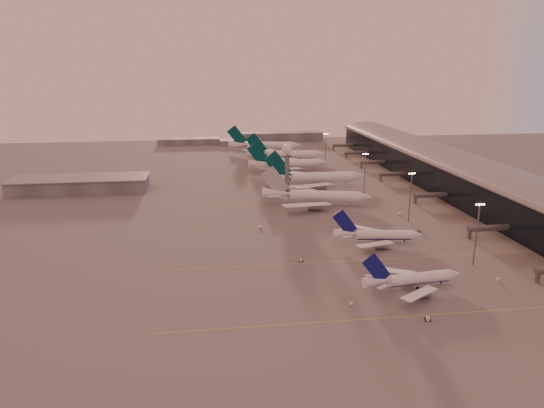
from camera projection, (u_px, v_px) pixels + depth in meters
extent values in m
plane|color=#5E5B5B|center=(325.00, 273.00, 178.81)|extent=(700.00, 700.00, 0.00)
cube|color=gold|center=(447.00, 314.00, 149.20)|extent=(180.00, 0.25, 0.02)
cube|color=gold|center=(393.00, 258.00, 192.13)|extent=(180.00, 0.25, 0.02)
cube|color=gold|center=(359.00, 224.00, 235.05)|extent=(180.00, 0.25, 0.02)
cube|color=gold|center=(335.00, 199.00, 277.97)|extent=(180.00, 0.25, 0.02)
cube|color=gold|center=(316.00, 180.00, 325.66)|extent=(180.00, 0.25, 0.02)
cube|color=black|center=(456.00, 176.00, 294.88)|extent=(36.00, 360.00, 18.00)
cylinder|color=slate|center=(458.00, 162.00, 292.43)|extent=(10.08, 360.00, 10.08)
cube|color=slate|center=(458.00, 162.00, 292.38)|extent=(40.00, 362.00, 0.80)
cube|color=slate|center=(538.00, 277.00, 170.11)|extent=(1.20, 1.20, 4.40)
cylinder|color=slate|center=(491.00, 228.00, 214.62)|extent=(22.00, 2.80, 2.80)
cube|color=slate|center=(470.00, 234.00, 213.99)|extent=(1.20, 1.20, 4.40)
cylinder|color=slate|center=(433.00, 195.00, 269.94)|extent=(22.00, 2.80, 2.80)
cube|color=slate|center=(415.00, 200.00, 269.31)|extent=(1.20, 1.20, 4.40)
cylinder|color=slate|center=(395.00, 174.00, 323.36)|extent=(22.00, 2.80, 2.80)
cube|color=slate|center=(381.00, 178.00, 322.73)|extent=(1.20, 1.20, 4.40)
cylinder|color=slate|center=(374.00, 162.00, 363.42)|extent=(22.00, 2.80, 2.80)
cube|color=slate|center=(361.00, 165.00, 362.79)|extent=(1.20, 1.20, 4.40)
cylinder|color=slate|center=(358.00, 153.00, 403.48)|extent=(22.00, 2.80, 2.80)
cube|color=slate|center=(346.00, 156.00, 402.85)|extent=(1.20, 1.20, 4.40)
cylinder|color=slate|center=(345.00, 145.00, 441.63)|extent=(22.00, 2.80, 2.80)
cube|color=slate|center=(334.00, 148.00, 441.00)|extent=(1.20, 1.20, 4.40)
cube|color=slate|center=(80.00, 184.00, 296.14)|extent=(80.00, 25.00, 8.00)
cube|color=slate|center=(79.00, 178.00, 295.00)|extent=(82.00, 27.00, 0.60)
cylinder|color=slate|center=(287.00, 174.00, 290.90)|extent=(2.60, 2.60, 22.00)
cylinder|color=slate|center=(287.00, 156.00, 287.77)|extent=(5.20, 5.20, 1.20)
sphere|color=white|center=(287.00, 149.00, 286.70)|extent=(6.40, 6.40, 6.40)
cylinder|color=slate|center=(287.00, 143.00, 285.69)|extent=(0.16, 0.16, 2.00)
cylinder|color=slate|center=(477.00, 234.00, 182.71)|extent=(0.56, 0.56, 25.00)
cube|color=slate|center=(480.00, 203.00, 179.44)|extent=(3.60, 0.25, 0.25)
sphere|color=#FFEABF|center=(476.00, 205.00, 179.36)|extent=(0.56, 0.56, 0.56)
sphere|color=#FFEABF|center=(479.00, 205.00, 179.48)|extent=(0.56, 0.56, 0.56)
sphere|color=#FFEABF|center=(481.00, 204.00, 179.61)|extent=(0.56, 0.56, 0.56)
sphere|color=#FFEABF|center=(484.00, 204.00, 179.74)|extent=(0.56, 0.56, 0.56)
cylinder|color=slate|center=(410.00, 197.00, 234.79)|extent=(0.56, 0.56, 25.00)
cube|color=slate|center=(412.00, 173.00, 231.52)|extent=(3.60, 0.25, 0.25)
sphere|color=#FFEABF|center=(409.00, 174.00, 231.44)|extent=(0.56, 0.56, 0.56)
sphere|color=#FFEABF|center=(411.00, 174.00, 231.57)|extent=(0.56, 0.56, 0.56)
sphere|color=#FFEABF|center=(413.00, 174.00, 231.69)|extent=(0.56, 0.56, 0.56)
sphere|color=#FFEABF|center=(415.00, 173.00, 231.82)|extent=(0.56, 0.56, 0.56)
cylinder|color=slate|center=(365.00, 173.00, 286.62)|extent=(0.56, 0.56, 25.00)
cube|color=slate|center=(366.00, 153.00, 283.35)|extent=(3.60, 0.25, 0.25)
sphere|color=#FFEABF|center=(363.00, 154.00, 283.27)|extent=(0.56, 0.56, 0.56)
sphere|color=#FFEABF|center=(365.00, 154.00, 283.40)|extent=(0.56, 0.56, 0.56)
sphere|color=#FFEABF|center=(367.00, 154.00, 283.52)|extent=(0.56, 0.56, 0.56)
sphere|color=#FFEABF|center=(368.00, 154.00, 283.65)|extent=(0.56, 0.56, 0.56)
cylinder|color=slate|center=(325.00, 149.00, 372.22)|extent=(0.56, 0.56, 25.00)
cube|color=slate|center=(326.00, 133.00, 368.94)|extent=(3.60, 0.25, 0.25)
sphere|color=#FFEABF|center=(324.00, 134.00, 368.86)|extent=(0.56, 0.56, 0.56)
sphere|color=#FFEABF|center=(325.00, 134.00, 368.99)|extent=(0.56, 0.56, 0.56)
sphere|color=#FFEABF|center=(327.00, 134.00, 369.12)|extent=(0.56, 0.56, 0.56)
sphere|color=#FFEABF|center=(328.00, 134.00, 369.24)|extent=(0.56, 0.56, 0.56)
cube|color=slate|center=(189.00, 141.00, 475.66)|extent=(60.00, 18.00, 6.00)
cube|color=slate|center=(278.00, 137.00, 496.13)|extent=(90.00, 20.00, 9.00)
cube|color=slate|center=(241.00, 142.00, 472.56)|extent=(40.00, 15.00, 5.00)
cylinder|color=white|center=(420.00, 279.00, 165.85)|extent=(22.85, 6.39, 3.84)
cylinder|color=navy|center=(419.00, 282.00, 166.08)|extent=(22.28, 5.27, 2.77)
cone|color=white|center=(454.00, 275.00, 168.99)|extent=(4.78, 4.31, 3.84)
cone|color=white|center=(377.00, 283.00, 161.97)|extent=(9.84, 4.89, 3.84)
cube|color=white|center=(419.00, 295.00, 155.91)|extent=(15.59, 12.37, 1.21)
cylinder|color=slate|center=(423.00, 296.00, 159.12)|extent=(4.62, 2.98, 2.50)
cube|color=slate|center=(423.00, 293.00, 158.82)|extent=(0.33, 0.29, 1.54)
cube|color=white|center=(392.00, 272.00, 173.55)|extent=(16.57, 9.49, 1.21)
cylinder|color=slate|center=(401.00, 278.00, 172.59)|extent=(4.62, 2.98, 2.50)
cube|color=slate|center=(401.00, 275.00, 172.30)|extent=(0.33, 0.29, 1.54)
cube|color=navy|center=(376.00, 270.00, 160.57)|extent=(10.51, 1.55, 11.45)
cube|color=white|center=(383.00, 288.00, 157.88)|extent=(4.56, 3.73, 0.25)
cube|color=white|center=(371.00, 277.00, 166.03)|extent=(4.66, 3.00, 0.25)
cylinder|color=black|center=(441.00, 284.00, 168.57)|extent=(0.51, 0.51, 1.01)
cylinder|color=black|center=(411.00, 284.00, 168.20)|extent=(1.16, 0.63, 1.11)
cylinder|color=black|center=(418.00, 290.00, 164.05)|extent=(1.16, 0.63, 1.11)
cylinder|color=white|center=(384.00, 236.00, 208.20)|extent=(23.86, 7.17, 4.01)
cylinder|color=navy|center=(384.00, 238.00, 208.44)|extent=(23.24, 5.99, 2.88)
cone|color=white|center=(417.00, 236.00, 208.13)|extent=(5.06, 4.59, 4.01)
cone|color=white|center=(345.00, 235.00, 208.14)|extent=(10.32, 5.31, 4.01)
cube|color=white|center=(375.00, 245.00, 198.93)|extent=(17.34, 9.58, 1.26)
cylinder|color=slate|center=(381.00, 248.00, 201.66)|extent=(4.87, 3.20, 2.60)
cube|color=slate|center=(381.00, 245.00, 201.35)|extent=(0.35, 0.30, 1.60)
cube|color=white|center=(366.00, 230.00, 217.90)|extent=(16.11, 13.16, 1.26)
cylinder|color=slate|center=(374.00, 236.00, 216.14)|extent=(4.87, 3.20, 2.60)
cube|color=slate|center=(374.00, 233.00, 215.84)|extent=(0.35, 0.30, 1.60)
cube|color=navy|center=(345.00, 224.00, 206.79)|extent=(10.94, 1.86, 11.94)
cube|color=white|center=(347.00, 238.00, 203.73)|extent=(4.86, 3.04, 0.26)
cube|color=white|center=(344.00, 231.00, 212.50)|extent=(4.73, 3.95, 0.26)
cylinder|color=black|center=(404.00, 242.00, 208.90)|extent=(0.53, 0.53, 1.05)
cylinder|color=black|center=(378.00, 240.00, 211.17)|extent=(1.22, 0.68, 1.16)
cylinder|color=black|center=(380.00, 244.00, 206.71)|extent=(1.22, 0.68, 1.16)
cylinder|color=white|center=(324.00, 198.00, 265.68)|extent=(37.31, 14.22, 5.78)
cylinder|color=white|center=(324.00, 200.00, 266.03)|extent=(36.21, 12.47, 4.16)
cone|color=white|center=(365.00, 199.00, 263.49)|extent=(8.30, 7.28, 5.78)
cone|color=white|center=(276.00, 195.00, 268.09)|extent=(16.43, 9.23, 5.78)
cube|color=white|center=(307.00, 207.00, 252.14)|extent=(27.23, 12.62, 1.72)
cylinder|color=slate|center=(315.00, 210.00, 255.81)|extent=(7.83, 5.32, 3.76)
cube|color=slate|center=(315.00, 207.00, 255.44)|extent=(0.33, 0.29, 2.31)
cube|color=white|center=(308.00, 192.00, 281.56)|extent=(23.96, 22.18, 1.72)
cylinder|color=slate|center=(316.00, 198.00, 278.28)|extent=(7.83, 5.32, 3.76)
cube|color=slate|center=(316.00, 196.00, 277.92)|extent=(0.33, 0.29, 2.31)
cube|color=#A7A9AE|center=(275.00, 183.00, 266.30)|extent=(15.65, 4.04, 17.15)
cube|color=white|center=(275.00, 198.00, 261.23)|extent=(7.57, 4.17, 0.23)
cube|color=white|center=(277.00, 192.00, 274.93)|extent=(7.23, 6.62, 0.23)
cylinder|color=black|center=(350.00, 205.00, 265.25)|extent=(0.47, 0.47, 0.93)
cylinder|color=black|center=(318.00, 203.00, 268.89)|extent=(1.11, 0.69, 1.03)
cylinder|color=black|center=(318.00, 205.00, 264.97)|extent=(1.11, 0.69, 1.03)
cylinder|color=white|center=(323.00, 179.00, 307.84)|extent=(39.75, 6.58, 6.41)
cylinder|color=white|center=(323.00, 181.00, 308.23)|extent=(38.95, 4.78, 4.61)
cone|color=white|center=(359.00, 178.00, 310.93)|extent=(7.72, 6.44, 6.41)
cone|color=white|center=(279.00, 179.00, 303.95)|extent=(16.69, 6.48, 6.41)
cube|color=white|center=(313.00, 188.00, 290.95)|extent=(28.57, 19.54, 1.90)
cylinder|color=slate|center=(320.00, 190.00, 296.06)|extent=(7.71, 4.20, 4.16)
cube|color=slate|center=(320.00, 188.00, 295.65)|extent=(0.33, 0.28, 2.56)
cube|color=white|center=(303.00, 176.00, 322.80)|extent=(28.63, 19.34, 1.90)
cylinder|color=slate|center=(311.00, 181.00, 320.39)|extent=(7.71, 4.20, 4.16)
cube|color=slate|center=(311.00, 178.00, 319.97)|extent=(0.33, 0.28, 2.56)
cube|color=#033B3B|center=(278.00, 167.00, 301.76)|extent=(17.63, 0.46, 18.96)
cube|color=white|center=(280.00, 182.00, 296.54)|extent=(8.17, 5.99, 0.28)
cube|color=white|center=(277.00, 176.00, 311.20)|extent=(8.18, 5.94, 0.28)
cylinder|color=black|center=(346.00, 184.00, 310.89)|extent=(0.55, 0.55, 1.10)
cylinder|color=black|center=(317.00, 184.00, 310.81)|extent=(1.22, 0.56, 1.22)
cylinder|color=black|center=(319.00, 186.00, 306.18)|extent=(1.22, 0.56, 1.22)
cylinder|color=white|center=(294.00, 165.00, 354.50)|extent=(36.47, 6.90, 5.86)
cylinder|color=white|center=(294.00, 167.00, 354.86)|extent=(35.70, 5.24, 4.22)
cone|color=white|center=(323.00, 164.00, 357.83)|extent=(7.20, 6.06, 5.86)
cone|color=white|center=(259.00, 165.00, 350.35)|extent=(15.39, 6.29, 5.86)
cube|color=white|center=(286.00, 171.00, 338.90)|extent=(25.94, 18.35, 1.73)
cylinder|color=slate|center=(291.00, 173.00, 343.67)|extent=(7.14, 4.01, 3.81)
cube|color=slate|center=(291.00, 171.00, 343.29)|extent=(0.31, 0.26, 2.34)
cube|color=white|center=(278.00, 163.00, 367.92)|extent=(26.34, 17.18, 1.73)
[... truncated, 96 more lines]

